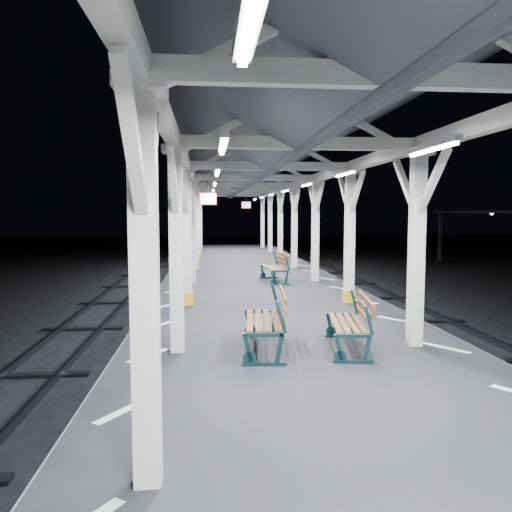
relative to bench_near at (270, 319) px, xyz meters
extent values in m
plane|color=black|center=(0.49, 2.05, -1.53)|extent=(120.00, 120.00, 0.00)
cube|color=black|center=(0.49, 2.05, -1.03)|extent=(6.00, 50.00, 1.00)
cube|color=silver|center=(-1.96, 2.05, -0.52)|extent=(1.00, 48.00, 0.01)
cube|color=silver|center=(2.94, 2.05, -0.52)|extent=(1.00, 48.00, 0.01)
cube|color=#2D2D33|center=(-5.06, 2.05, -1.45)|extent=(0.08, 60.00, 0.16)
cube|color=#2D2D33|center=(-3.96, 2.05, -1.45)|extent=(0.08, 60.00, 0.16)
cube|color=black|center=(-4.51, 2.05, -1.50)|extent=(2.20, 0.22, 0.06)
cube|color=#2D2D33|center=(4.94, 2.05, -1.45)|extent=(0.08, 60.00, 0.16)
cube|color=black|center=(5.49, 2.05, -1.50)|extent=(2.20, 0.22, 0.06)
cube|color=silver|center=(-1.51, -3.95, 1.07)|extent=(0.22, 0.22, 3.20)
cube|color=silver|center=(-1.51, -3.95, 2.73)|extent=(0.40, 0.40, 0.12)
cube|color=silver|center=(-1.51, -3.40, 2.22)|extent=(0.10, 0.99, 0.99)
cube|color=silver|center=(-1.51, -4.50, 2.22)|extent=(0.10, 0.99, 0.99)
cube|color=silver|center=(-1.51, 0.05, 1.07)|extent=(0.22, 0.22, 3.20)
cube|color=silver|center=(-1.51, 0.05, 2.73)|extent=(0.40, 0.40, 0.12)
cube|color=silver|center=(-1.51, 0.60, 2.22)|extent=(0.10, 0.99, 0.99)
cube|color=silver|center=(-1.51, -0.50, 2.22)|extent=(0.10, 0.99, 0.99)
cube|color=silver|center=(-1.51, 4.05, 1.07)|extent=(0.22, 0.22, 3.20)
cube|color=silver|center=(-1.51, 4.05, 2.73)|extent=(0.40, 0.40, 0.12)
cube|color=gold|center=(-1.51, 4.05, -0.35)|extent=(0.26, 0.26, 0.30)
cube|color=silver|center=(-1.51, 4.60, 2.22)|extent=(0.10, 0.99, 0.99)
cube|color=silver|center=(-1.51, 3.50, 2.22)|extent=(0.10, 0.99, 0.99)
cube|color=silver|center=(-1.51, 8.05, 1.07)|extent=(0.22, 0.22, 3.20)
cube|color=silver|center=(-1.51, 8.05, 2.73)|extent=(0.40, 0.40, 0.12)
cube|color=silver|center=(-1.51, 8.60, 2.22)|extent=(0.10, 0.99, 0.99)
cube|color=silver|center=(-1.51, 7.50, 2.22)|extent=(0.10, 0.99, 0.99)
cube|color=silver|center=(-1.51, 12.05, 1.07)|extent=(0.22, 0.22, 3.20)
cube|color=silver|center=(-1.51, 12.05, 2.73)|extent=(0.40, 0.40, 0.12)
cube|color=silver|center=(-1.51, 12.60, 2.22)|extent=(0.10, 0.99, 0.99)
cube|color=silver|center=(-1.51, 11.50, 2.22)|extent=(0.10, 0.99, 0.99)
cube|color=silver|center=(-1.51, 16.05, 1.07)|extent=(0.22, 0.22, 3.20)
cube|color=silver|center=(-1.51, 16.05, 2.73)|extent=(0.40, 0.40, 0.12)
cube|color=gold|center=(-1.51, 16.05, -0.35)|extent=(0.26, 0.26, 0.30)
cube|color=silver|center=(-1.51, 16.60, 2.22)|extent=(0.10, 0.99, 0.99)
cube|color=silver|center=(-1.51, 15.50, 2.22)|extent=(0.10, 0.99, 0.99)
cube|color=silver|center=(-1.51, 20.05, 1.07)|extent=(0.22, 0.22, 3.20)
cube|color=silver|center=(-1.51, 20.05, 2.73)|extent=(0.40, 0.40, 0.12)
cube|color=silver|center=(-1.51, 20.60, 2.22)|extent=(0.10, 0.99, 0.99)
cube|color=silver|center=(-1.51, 19.50, 2.22)|extent=(0.10, 0.99, 0.99)
cube|color=silver|center=(-1.51, 24.05, 1.07)|extent=(0.22, 0.22, 3.20)
cube|color=silver|center=(-1.51, 24.05, 2.73)|extent=(0.40, 0.40, 0.12)
cube|color=silver|center=(-1.51, 24.60, 2.22)|extent=(0.10, 0.99, 0.99)
cube|color=silver|center=(-1.51, 23.50, 2.22)|extent=(0.10, 0.99, 0.99)
cube|color=silver|center=(2.49, 0.05, 1.07)|extent=(0.22, 0.22, 3.20)
cube|color=silver|center=(2.49, 0.05, 2.73)|extent=(0.40, 0.40, 0.12)
cube|color=silver|center=(2.49, 0.60, 2.22)|extent=(0.10, 0.99, 0.99)
cube|color=silver|center=(2.49, -0.50, 2.22)|extent=(0.10, 0.99, 0.99)
cube|color=silver|center=(2.49, 4.05, 1.07)|extent=(0.22, 0.22, 3.20)
cube|color=silver|center=(2.49, 4.05, 2.73)|extent=(0.40, 0.40, 0.12)
cube|color=gold|center=(2.49, 4.05, -0.35)|extent=(0.26, 0.26, 0.30)
cube|color=silver|center=(2.49, 4.60, 2.22)|extent=(0.10, 0.99, 0.99)
cube|color=silver|center=(2.49, 3.50, 2.22)|extent=(0.10, 0.99, 0.99)
cube|color=silver|center=(2.49, 8.05, 1.07)|extent=(0.22, 0.22, 3.20)
cube|color=silver|center=(2.49, 8.05, 2.73)|extent=(0.40, 0.40, 0.12)
cube|color=silver|center=(2.49, 8.60, 2.22)|extent=(0.10, 0.99, 0.99)
cube|color=silver|center=(2.49, 7.50, 2.22)|extent=(0.10, 0.99, 0.99)
cube|color=silver|center=(2.49, 12.05, 1.07)|extent=(0.22, 0.22, 3.20)
cube|color=silver|center=(2.49, 12.05, 2.73)|extent=(0.40, 0.40, 0.12)
cube|color=silver|center=(2.49, 12.60, 2.22)|extent=(0.10, 0.99, 0.99)
cube|color=silver|center=(2.49, 11.50, 2.22)|extent=(0.10, 0.99, 0.99)
cube|color=silver|center=(2.49, 16.05, 1.07)|extent=(0.22, 0.22, 3.20)
cube|color=silver|center=(2.49, 16.05, 2.73)|extent=(0.40, 0.40, 0.12)
cube|color=gold|center=(2.49, 16.05, -0.35)|extent=(0.26, 0.26, 0.30)
cube|color=silver|center=(2.49, 16.60, 2.22)|extent=(0.10, 0.99, 0.99)
cube|color=silver|center=(2.49, 15.50, 2.22)|extent=(0.10, 0.99, 0.99)
cube|color=silver|center=(2.49, 20.05, 1.07)|extent=(0.22, 0.22, 3.20)
cube|color=silver|center=(2.49, 20.05, 2.73)|extent=(0.40, 0.40, 0.12)
cube|color=silver|center=(2.49, 20.60, 2.22)|extent=(0.10, 0.99, 0.99)
cube|color=silver|center=(2.49, 19.50, 2.22)|extent=(0.10, 0.99, 0.99)
cube|color=silver|center=(2.49, 24.05, 1.07)|extent=(0.22, 0.22, 3.20)
cube|color=silver|center=(2.49, 24.05, 2.73)|extent=(0.40, 0.40, 0.12)
cube|color=silver|center=(2.49, 24.60, 2.22)|extent=(0.10, 0.99, 0.99)
cube|color=silver|center=(2.49, 23.50, 2.22)|extent=(0.10, 0.99, 0.99)
cube|color=silver|center=(-1.51, 2.05, 2.85)|extent=(0.18, 48.00, 0.24)
cube|color=silver|center=(2.49, 2.05, 2.85)|extent=(0.18, 48.00, 0.24)
cube|color=silver|center=(0.49, -3.95, 2.85)|extent=(4.20, 0.14, 0.20)
cube|color=silver|center=(0.49, 0.05, 2.85)|extent=(4.20, 0.14, 0.20)
cube|color=silver|center=(0.49, 4.05, 2.85)|extent=(4.20, 0.14, 0.20)
cube|color=silver|center=(0.49, 8.05, 2.85)|extent=(4.20, 0.14, 0.20)
cube|color=silver|center=(0.49, 12.05, 2.85)|extent=(4.20, 0.14, 0.20)
cube|color=silver|center=(0.49, 16.05, 2.85)|extent=(4.20, 0.14, 0.20)
cube|color=silver|center=(0.49, 20.05, 2.85)|extent=(4.20, 0.14, 0.20)
cube|color=silver|center=(0.49, 24.05, 2.85)|extent=(4.20, 0.14, 0.20)
cube|color=silver|center=(0.49, 2.05, 3.77)|extent=(0.16, 48.00, 0.20)
cube|color=#45474C|center=(-0.81, 2.05, 3.39)|extent=(2.80, 49.00, 1.45)
cube|color=#45474C|center=(1.79, 2.05, 3.39)|extent=(2.80, 49.00, 1.45)
cube|color=silver|center=(-0.81, -5.95, 2.57)|extent=(0.10, 1.35, 0.08)
cube|color=white|center=(-0.81, -5.95, 2.52)|extent=(0.05, 1.25, 0.05)
cube|color=silver|center=(-0.81, -1.95, 2.57)|extent=(0.10, 1.35, 0.08)
cube|color=white|center=(-0.81, -1.95, 2.52)|extent=(0.05, 1.25, 0.05)
cube|color=silver|center=(-0.81, 2.05, 2.57)|extent=(0.10, 1.35, 0.08)
cube|color=white|center=(-0.81, 2.05, 2.52)|extent=(0.05, 1.25, 0.05)
cube|color=silver|center=(-0.81, 6.05, 2.57)|extent=(0.10, 1.35, 0.08)
cube|color=white|center=(-0.81, 6.05, 2.52)|extent=(0.05, 1.25, 0.05)
cube|color=silver|center=(-0.81, 10.05, 2.57)|extent=(0.10, 1.35, 0.08)
cube|color=white|center=(-0.81, 10.05, 2.52)|extent=(0.05, 1.25, 0.05)
cube|color=silver|center=(-0.81, 14.05, 2.57)|extent=(0.10, 1.35, 0.08)
cube|color=white|center=(-0.81, 14.05, 2.52)|extent=(0.05, 1.25, 0.05)
cube|color=silver|center=(-0.81, 18.05, 2.57)|extent=(0.10, 1.35, 0.08)
cube|color=white|center=(-0.81, 18.05, 2.52)|extent=(0.05, 1.25, 0.05)
cube|color=silver|center=(-0.81, 22.05, 2.57)|extent=(0.10, 1.35, 0.08)
cube|color=white|center=(-0.81, 22.05, 2.52)|extent=(0.05, 1.25, 0.05)
cube|color=silver|center=(1.79, -1.95, 2.57)|extent=(0.10, 1.35, 0.08)
cube|color=white|center=(1.79, -1.95, 2.52)|extent=(0.05, 1.25, 0.05)
cube|color=silver|center=(1.79, 2.05, 2.57)|extent=(0.10, 1.35, 0.08)
cube|color=white|center=(1.79, 2.05, 2.52)|extent=(0.05, 1.25, 0.05)
cube|color=silver|center=(1.79, 6.05, 2.57)|extent=(0.10, 1.35, 0.08)
cube|color=white|center=(1.79, 6.05, 2.52)|extent=(0.05, 1.25, 0.05)
cube|color=silver|center=(1.79, 10.05, 2.57)|extent=(0.10, 1.35, 0.08)
cube|color=white|center=(1.79, 10.05, 2.52)|extent=(0.05, 1.25, 0.05)
cube|color=silver|center=(1.79, 14.05, 2.57)|extent=(0.10, 1.35, 0.08)
cube|color=white|center=(1.79, 14.05, 2.52)|extent=(0.05, 1.25, 0.05)
cube|color=silver|center=(1.79, 18.05, 2.57)|extent=(0.10, 1.35, 0.08)
cube|color=white|center=(1.79, 18.05, 2.52)|extent=(0.05, 1.25, 0.05)
cube|color=silver|center=(1.79, 22.05, 2.57)|extent=(0.10, 1.35, 0.08)
cube|color=white|center=(1.79, 22.05, 2.52)|extent=(0.05, 1.25, 0.05)
cylinder|color=black|center=(-1.00, 6.78, 2.49)|extent=(0.02, 0.02, 0.36)
cube|color=red|center=(-1.00, 6.78, 2.14)|extent=(0.50, 0.03, 0.35)
cube|color=white|center=(-1.00, 6.78, 2.14)|extent=(0.44, 0.04, 0.29)
cylinder|color=black|center=(1.01, 18.43, 2.49)|extent=(0.02, 0.02, 0.36)
cube|color=red|center=(1.01, 18.43, 2.14)|extent=(0.50, 0.03, 0.35)
cube|color=white|center=(1.01, 18.43, 2.14)|extent=(0.44, 0.05, 0.29)
cube|color=black|center=(14.49, 24.05, 0.12)|extent=(0.20, 0.20, 3.30)
sphere|color=silver|center=(14.49, 18.05, 1.69)|extent=(0.20, 0.20, 0.20)
sphere|color=silver|center=(14.49, 24.05, 1.69)|extent=(0.20, 0.20, 0.20)
cube|color=#0F2B2F|center=(-0.18, -0.87, -0.49)|extent=(0.66, 0.12, 0.07)
cube|color=#0F2B2F|center=(-0.42, -0.84, -0.27)|extent=(0.17, 0.07, 0.51)
cube|color=#0F2B2F|center=(0.04, -0.88, -0.27)|extent=(0.16, 0.07, 0.51)
cube|color=#0F2B2F|center=(0.06, -0.89, 0.21)|extent=(0.18, 0.07, 0.48)
cube|color=#0F2B2F|center=(-0.03, 0.88, -0.49)|extent=(0.66, 0.12, 0.07)
cube|color=#0F2B2F|center=(-0.27, 0.90, -0.27)|extent=(0.17, 0.07, 0.51)
cube|color=#0F2B2F|center=(0.19, 0.86, -0.27)|extent=(0.16, 0.07, 0.51)
cube|color=#0F2B2F|center=(0.21, 0.86, 0.21)|extent=(0.18, 0.07, 0.48)
cube|color=#5C2E16|center=(-0.32, 0.03, -0.03)|extent=(0.24, 1.67, 0.04)
cube|color=#5C2E16|center=(-0.18, 0.02, -0.03)|extent=(0.24, 1.67, 0.04)
cube|color=#5C2E16|center=(-0.04, 0.00, -0.03)|extent=(0.24, 1.67, 0.04)
cube|color=#5C2E16|center=(0.10, -0.01, -0.03)|extent=(0.24, 1.67, 0.04)
cube|color=#5C2E16|center=(0.18, -0.02, 0.12)|extent=(0.20, 1.67, 0.10)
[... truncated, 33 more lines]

